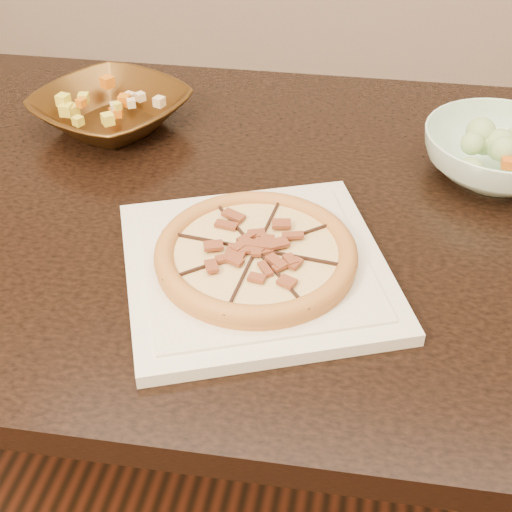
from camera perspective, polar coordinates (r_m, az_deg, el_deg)
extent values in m
cube|color=black|center=(1.08, -2.04, 3.78)|extent=(1.43, 0.95, 0.04)
cylinder|color=black|center=(1.78, -18.82, 2.61)|extent=(0.07, 0.07, 0.71)
cube|color=silver|center=(0.92, 0.00, -1.02)|extent=(0.43, 0.43, 0.02)
cube|color=silver|center=(0.91, 0.00, -0.49)|extent=(0.37, 0.37, 0.00)
cylinder|color=#AE6D3E|center=(0.91, 0.00, -0.10)|extent=(0.26, 0.26, 0.01)
torus|color=#AE6D3E|center=(0.90, 0.00, 0.30)|extent=(0.26, 0.26, 0.03)
cylinder|color=beige|center=(0.90, 0.00, 0.25)|extent=(0.21, 0.21, 0.01)
cube|color=black|center=(0.90, 0.00, 0.50)|extent=(0.03, 0.25, 0.01)
cube|color=black|center=(0.90, 0.00, 0.50)|extent=(0.16, 0.20, 0.01)
cube|color=black|center=(0.90, 0.00, 0.50)|extent=(0.25, 0.03, 0.01)
cube|color=black|center=(0.90, 0.00, 0.50)|extent=(0.20, 0.16, 0.01)
cube|color=brown|center=(0.89, 1.14, 0.44)|extent=(0.03, 0.02, 0.00)
cube|color=brown|center=(0.90, 2.70, 0.53)|extent=(0.03, 0.02, 0.00)
cube|color=brown|center=(0.91, 4.14, 1.05)|extent=(0.03, 0.02, 0.00)
cube|color=brown|center=(0.91, 1.50, 1.02)|extent=(0.03, 0.02, 0.00)
cube|color=brown|center=(0.92, 2.53, 1.73)|extent=(0.03, 0.03, 0.00)
cube|color=brown|center=(0.94, 3.01, 2.69)|extent=(0.02, 0.03, 0.00)
cube|color=brown|center=(0.92, 1.00, 1.74)|extent=(0.02, 0.03, 0.00)
cube|color=brown|center=(0.94, 0.99, 2.69)|extent=(0.02, 0.03, 0.00)
cube|color=brown|center=(0.96, 0.31, 3.61)|extent=(0.02, 0.03, 0.00)
cube|color=brown|center=(0.93, -0.39, 2.15)|extent=(0.02, 0.03, 0.00)
cube|color=brown|center=(0.95, -1.45, 2.86)|extent=(0.02, 0.03, 0.00)
cube|color=brown|center=(0.91, -0.82, 1.38)|extent=(0.03, 0.03, 0.00)
cube|color=brown|center=(0.92, -2.15, 1.86)|extent=(0.03, 0.02, 0.00)
cube|color=brown|center=(0.93, -3.82, 1.98)|extent=(0.03, 0.02, 0.00)
cube|color=brown|center=(0.91, -1.83, 0.98)|extent=(0.03, 0.02, 0.00)
cube|color=brown|center=(0.90, -3.43, 0.78)|extent=(0.03, 0.02, 0.00)
cube|color=brown|center=(0.89, -4.95, 0.15)|extent=(0.03, 0.02, 0.00)
cube|color=brown|center=(0.89, -2.23, 0.09)|extent=(0.03, 0.02, 0.00)
cube|color=brown|center=(0.87, -3.30, -0.78)|extent=(0.03, 0.03, 0.00)
cube|color=brown|center=(0.89, -0.89, 0.04)|extent=(0.02, 0.03, 0.00)
cube|color=brown|center=(0.87, -1.44, -0.93)|extent=(0.02, 0.03, 0.00)
cube|color=brown|center=(0.85, -1.32, -2.09)|extent=(0.02, 0.03, 0.00)
cube|color=brown|center=(0.88, -0.12, -0.47)|extent=(0.02, 0.03, 0.00)
cube|color=brown|center=(0.86, 0.54, -1.45)|extent=(0.02, 0.03, 0.00)
cube|color=brown|center=(0.85, 1.91, -2.29)|extent=(0.02, 0.03, 0.00)
cube|color=brown|center=(0.88, 1.29, -0.51)|extent=(0.03, 0.03, 0.00)
cube|color=brown|center=(0.87, 2.86, -0.97)|extent=(0.03, 0.02, 0.00)
cube|color=brown|center=(0.87, 4.74, -1.01)|extent=(0.03, 0.02, 0.00)
imported|color=brown|center=(1.26, -11.50, 11.31)|extent=(0.32, 0.32, 0.06)
cube|color=beige|center=(1.24, -11.76, 13.10)|extent=(0.03, 0.03, 0.03)
cube|color=#D3680D|center=(1.24, -10.99, 13.20)|extent=(0.03, 0.03, 0.03)
cube|color=yellow|center=(1.25, -10.34, 13.50)|extent=(0.03, 0.03, 0.03)
cube|color=beige|center=(1.27, -10.11, 13.93)|extent=(0.03, 0.03, 0.03)
cube|color=#D3680D|center=(1.25, -11.58, 13.28)|extent=(0.03, 0.03, 0.03)
cube|color=yellow|center=(1.27, -11.67, 13.60)|extent=(0.03, 0.03, 0.03)
cube|color=beige|center=(1.28, -12.31, 13.80)|extent=(0.03, 0.03, 0.03)
cube|color=#D3680D|center=(1.25, -11.81, 13.13)|extent=(0.03, 0.03, 0.03)
cube|color=yellow|center=(1.25, -12.48, 13.20)|extent=(0.03, 0.03, 0.03)
cube|color=beige|center=(1.25, -13.34, 13.03)|extent=(0.03, 0.03, 0.03)
cube|color=#D3680D|center=(1.24, -14.10, 12.63)|extent=(0.03, 0.03, 0.03)
cube|color=yellow|center=(1.24, -12.18, 12.94)|extent=(0.03, 0.03, 0.03)
cube|color=beige|center=(1.23, -12.52, 12.58)|extent=(0.03, 0.03, 0.03)
cube|color=#D3680D|center=(1.21, -12.30, 12.19)|extent=(0.03, 0.03, 0.03)
cube|color=yellow|center=(1.24, -11.74, 13.04)|extent=(0.03, 0.03, 0.03)
cube|color=beige|center=(1.23, -11.33, 12.80)|extent=(0.03, 0.03, 0.03)
cube|color=#D3680D|center=(1.22, -10.47, 12.77)|extent=(0.03, 0.03, 0.03)
imported|color=#D3F8DC|center=(1.16, 18.82, 7.76)|extent=(0.28, 0.28, 0.07)
sphere|color=#9BC470|center=(1.14, 19.38, 10.09)|extent=(0.04, 0.04, 0.04)
sphere|color=#9BC470|center=(1.15, 19.33, 10.38)|extent=(0.04, 0.04, 0.04)
sphere|color=#9BC470|center=(1.16, 18.43, 10.90)|extent=(0.04, 0.04, 0.04)
sphere|color=#9BC470|center=(1.14, 19.26, 10.14)|extent=(0.04, 0.04, 0.04)
sphere|color=#9BC470|center=(1.13, 18.14, 10.27)|extent=(0.04, 0.04, 0.04)
sphere|color=#9BC470|center=(1.11, 17.40, 9.83)|extent=(0.04, 0.04, 0.04)
sphere|color=#9BC470|center=(1.13, 19.05, 9.83)|extent=(0.04, 0.04, 0.04)
sphere|color=#9BC470|center=(1.11, 19.52, 9.19)|extent=(0.04, 0.04, 0.04)
sphere|color=#9BC470|center=(1.13, 19.53, 9.96)|extent=(0.04, 0.04, 0.04)
cube|color=#CD570F|center=(1.15, 17.58, 10.23)|extent=(0.02, 0.02, 0.01)
cube|color=#CD570F|center=(1.11, 19.73, 8.78)|extent=(0.02, 0.02, 0.01)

